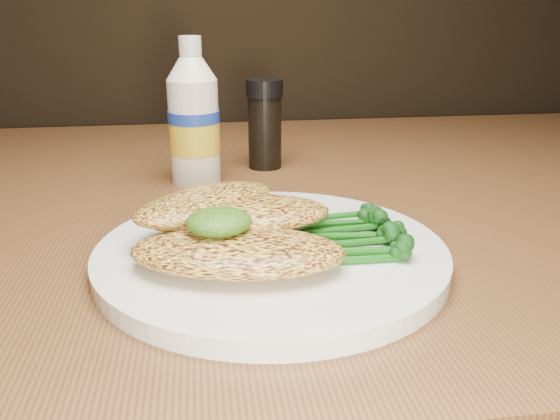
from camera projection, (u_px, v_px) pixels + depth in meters
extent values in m
cylinder|color=white|center=(271.00, 254.00, 0.48)|extent=(0.29, 0.29, 0.01)
ellipsoid|color=#F2BE4D|center=(238.00, 252.00, 0.43)|extent=(0.17, 0.11, 0.03)
ellipsoid|color=#F2BE4D|center=(236.00, 214.00, 0.48)|extent=(0.16, 0.08, 0.02)
ellipsoid|color=#F2BE4D|center=(206.00, 203.00, 0.49)|extent=(0.15, 0.14, 0.02)
ellipsoid|color=black|center=(219.00, 222.00, 0.43)|extent=(0.06, 0.05, 0.02)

